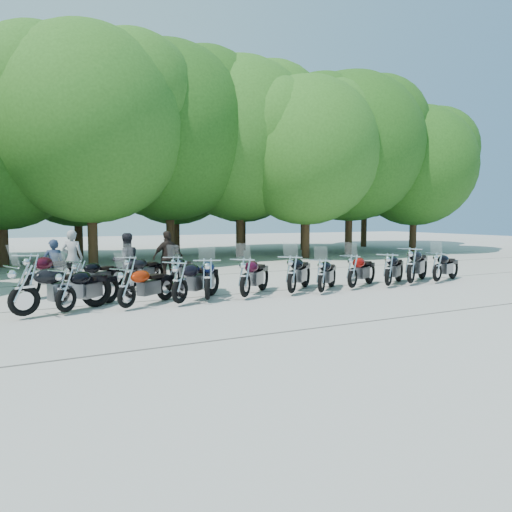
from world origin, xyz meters
name	(u,v)px	position (x,y,z in m)	size (l,w,h in m)	color
ground	(280,301)	(0.00, 0.00, 0.00)	(90.00, 90.00, 0.00)	#A29D92
tree_3	(89,126)	(-3.57, 11.24, 6.32)	(8.70, 8.70, 10.67)	#3A2614
tree_4	(169,133)	(0.54, 13.09, 6.64)	(9.13, 9.13, 11.20)	#3A2614
tree_5	(239,140)	(4.61, 13.20, 6.57)	(9.04, 9.04, 11.10)	#3A2614
tree_6	(307,152)	(7.55, 10.82, 5.81)	(8.00, 8.00, 9.82)	#3A2614
tree_7	(350,148)	(11.20, 11.78, 6.39)	(8.79, 8.79, 10.79)	#3A2614
tree_8	(415,166)	(15.83, 11.20, 5.47)	(7.53, 7.53, 9.25)	#3A2614
tree_11	(76,158)	(-3.76, 16.43, 5.49)	(7.56, 7.56, 9.28)	#3A2614
tree_12	(175,159)	(1.80, 16.47, 5.72)	(7.88, 7.88, 9.67)	#3A2614
tree_13	(242,160)	(6.69, 17.47, 6.04)	(8.31, 8.31, 10.20)	#3A2614
tree_14	(304,164)	(10.68, 16.09, 5.83)	(8.02, 8.02, 9.84)	#3A2614
tree_15	(365,153)	(16.61, 17.02, 7.03)	(9.67, 9.67, 11.86)	#3A2614
motorcycle_0	(24,288)	(-6.18, 0.51, 0.69)	(0.75, 2.45, 1.39)	black
motorcycle_1	(66,289)	(-5.32, 0.58, 0.61)	(0.66, 2.15, 1.22)	black
motorcycle_2	(126,286)	(-3.97, 0.48, 0.59)	(0.64, 2.10, 1.19)	#961F05
motorcycle_3	(180,280)	(-2.65, 0.46, 0.66)	(0.71, 2.32, 1.31)	black
motorcycle_4	(207,277)	(-1.84, 0.65, 0.66)	(0.71, 2.35, 1.33)	#0E143E
motorcycle_5	(245,276)	(-0.78, 0.57, 0.65)	(0.70, 2.31, 1.31)	#330618
motorcycle_6	(292,273)	(0.71, 0.58, 0.66)	(0.71, 2.33, 1.32)	black
motorcycle_7	(322,274)	(1.57, 0.34, 0.60)	(0.64, 2.11, 1.19)	black
motorcycle_8	(353,270)	(2.90, 0.63, 0.62)	(0.67, 2.20, 1.24)	#7F0804
motorcycle_9	(389,268)	(4.20, 0.46, 0.63)	(0.68, 2.22, 1.26)	black
motorcycle_10	(411,264)	(5.23, 0.54, 0.71)	(0.77, 2.53, 1.43)	black
motorcycle_11	(437,266)	(6.37, 0.49, 0.60)	(0.65, 2.13, 1.21)	black
motorcycle_12	(32,273)	(-6.04, 3.14, 0.72)	(0.77, 2.54, 1.43)	#330612
motorcycle_13	(80,276)	(-4.81, 3.18, 0.58)	(0.62, 2.05, 1.16)	black
motorcycle_14	(131,272)	(-3.38, 3.18, 0.62)	(0.67, 2.20, 1.24)	black
motorcycle_15	(175,270)	(-1.98, 3.29, 0.59)	(0.63, 2.07, 1.17)	black
rider_0	(54,265)	(-5.44, 4.41, 0.79)	(0.58, 0.38, 1.59)	#212D45
rider_1	(126,261)	(-3.39, 3.81, 0.88)	(0.86, 0.67, 1.77)	black
rider_2	(168,258)	(-1.94, 4.27, 0.90)	(1.06, 0.44, 1.81)	black
rider_3	(72,258)	(-4.85, 5.31, 0.92)	(0.67, 0.44, 1.85)	#949497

